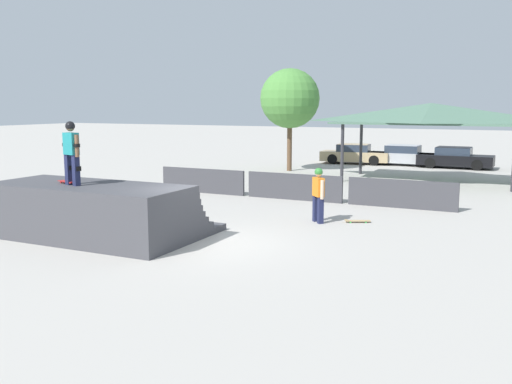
% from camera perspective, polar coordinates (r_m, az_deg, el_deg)
% --- Properties ---
extents(ground_plane, '(160.00, 160.00, 0.00)m').
position_cam_1_polar(ground_plane, '(15.73, -5.26, -5.20)').
color(ground_plane, '#ADA8A0').
extents(quarter_pipe_ramp, '(5.83, 3.93, 1.56)m').
position_cam_1_polar(quarter_pipe_ramp, '(16.99, -15.75, -2.00)').
color(quarter_pipe_ramp, '#424247').
rests_on(quarter_pipe_ramp, ground).
extents(skater_on_deck, '(0.77, 0.36, 1.77)m').
position_cam_1_polar(skater_on_deck, '(16.55, -17.99, 4.14)').
color(skater_on_deck, '#1E2347').
rests_on(skater_on_deck, quarter_pipe_ramp).
extents(skateboard_on_deck, '(0.80, 0.44, 0.09)m').
position_cam_1_polar(skateboard_on_deck, '(16.98, -18.31, 0.97)').
color(skateboard_on_deck, red).
rests_on(skateboard_on_deck, quarter_pipe_ramp).
extents(bystander_walking, '(0.56, 0.58, 1.78)m').
position_cam_1_polar(bystander_walking, '(18.42, 6.26, 0.14)').
color(bystander_walking, '#1E2347').
rests_on(bystander_walking, ground).
extents(skateboard_on_ground, '(0.83, 0.53, 0.09)m').
position_cam_1_polar(skateboard_on_ground, '(18.75, 10.03, -2.85)').
color(skateboard_on_ground, green).
rests_on(skateboard_on_ground, ground).
extents(barrier_fence, '(12.55, 0.12, 1.05)m').
position_cam_1_polar(barrier_fence, '(22.85, 3.83, 0.52)').
color(barrier_fence, '#3D3D42').
rests_on(barrier_fence, ground).
extents(pavilion_shelter, '(9.14, 4.03, 3.87)m').
position_cam_1_polar(pavilion_shelter, '(29.24, 17.07, 7.47)').
color(pavilion_shelter, '#2D2D33').
rests_on(pavilion_shelter, ground).
extents(tree_far_back, '(3.38, 3.38, 5.83)m').
position_cam_1_polar(tree_far_back, '(32.85, 3.41, 9.30)').
color(tree_far_back, brown).
rests_on(tree_far_back, ground).
extents(parked_car_tan, '(4.48, 2.04, 1.27)m').
position_cam_1_polar(parked_car_tan, '(37.52, 9.85, 3.73)').
color(parked_car_tan, tan).
rests_on(parked_car_tan, ground).
extents(parked_car_silver, '(4.43, 1.76, 1.27)m').
position_cam_1_polar(parked_car_silver, '(37.18, 14.60, 3.53)').
color(parked_car_silver, '#A8AAAF').
rests_on(parked_car_silver, ground).
extents(parked_car_black, '(4.37, 1.85, 1.27)m').
position_cam_1_polar(parked_car_black, '(36.41, 19.27, 3.22)').
color(parked_car_black, black).
rests_on(parked_car_black, ground).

